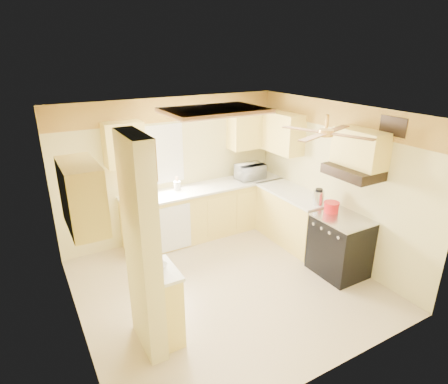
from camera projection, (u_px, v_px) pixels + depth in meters
floor at (226, 285)px, 5.48m from camera, size 4.00×4.00×0.00m
ceiling at (226, 113)px, 4.59m from camera, size 4.00×4.00×0.00m
wall_back at (172, 170)px, 6.57m from camera, size 4.00×0.00×4.00m
wall_front at (328, 276)px, 3.49m from camera, size 4.00×0.00×4.00m
wall_left at (69, 242)px, 4.11m from camera, size 0.00×3.80×3.80m
wall_right at (335, 182)px, 5.96m from camera, size 0.00×3.80×3.80m
wallpaper_border at (169, 110)px, 6.18m from camera, size 4.00×0.02×0.40m
partition_column at (142, 249)px, 3.96m from camera, size 0.20×0.70×2.50m
partition_ledge at (166, 305)px, 4.35m from camera, size 0.25×0.55×0.90m
ledge_top at (163, 270)px, 4.18m from camera, size 0.28×0.58×0.04m
lower_cabinets_back at (206, 212)px, 6.85m from camera, size 3.00×0.60×0.90m
lower_cabinets_right at (292, 218)px, 6.59m from camera, size 0.60×1.40×0.90m
countertop_back at (206, 188)px, 6.67m from camera, size 3.04×0.64×0.04m
countertop_right at (294, 193)px, 6.42m from camera, size 0.64×1.44×0.04m
dishwasher_panel at (175, 228)px, 6.26m from camera, size 0.58×0.02×0.80m
window at (158, 155)px, 6.34m from camera, size 0.92×0.02×1.02m
upper_cab_back_left at (124, 144)px, 5.82m from camera, size 0.60×0.35×0.70m
upper_cab_back_right at (252, 129)px, 6.93m from camera, size 0.90×0.35×0.70m
upper_cab_right at (280, 132)px, 6.68m from camera, size 0.35×1.00×0.70m
upper_cab_left_wall at (82, 196)px, 3.77m from camera, size 0.35×0.75×0.70m
upper_cab_over_stove at (360, 148)px, 5.18m from camera, size 0.35×0.76×0.52m
stove at (340, 246)px, 5.64m from camera, size 0.68×0.77×0.92m
range_hood at (353, 172)px, 5.26m from camera, size 0.50×0.76×0.14m
poster_menu at (148, 195)px, 3.80m from camera, size 0.02×0.42×0.57m
poster_nashville at (152, 251)px, 4.03m from camera, size 0.02×0.42×0.57m
ceiling_light_panel at (214, 111)px, 5.05m from camera, size 1.35×0.95×0.06m
ceiling_fan at (326, 132)px, 4.56m from camera, size 1.15×1.15×0.26m
vent_grate at (393, 126)px, 4.84m from camera, size 0.02×0.40×0.25m
microwave at (250, 172)px, 7.02m from camera, size 0.52×0.36×0.29m
bowl at (159, 266)px, 4.19m from camera, size 0.25×0.25×0.05m
dutch_oven at (331, 207)px, 5.67m from camera, size 0.24×0.24×0.16m
kettle at (318, 197)px, 5.87m from camera, size 0.17×0.17×0.26m
dish_rack at (139, 195)px, 6.06m from camera, size 0.42×0.33×0.22m
utensil_crock at (177, 185)px, 6.50m from camera, size 0.12×0.12×0.23m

